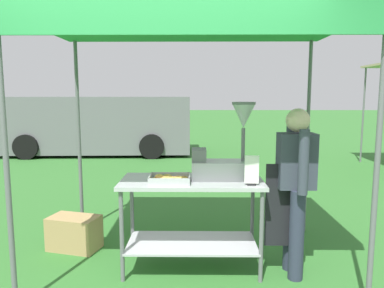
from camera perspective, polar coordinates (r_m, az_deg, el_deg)
ground_plane at (r=8.63m, az=-1.36°, el=-3.96°), size 70.00×70.00×0.00m
stall_canopy at (r=3.64m, az=-0.02°, el=17.19°), size 3.05×1.97×2.44m
donut_cart at (r=3.65m, az=-0.04°, el=-9.36°), size 1.39×0.65×0.91m
donut_tray at (r=3.47m, az=-3.46°, el=-5.56°), size 0.39×0.28×0.07m
donut_fryer at (r=3.59m, az=5.14°, el=-1.54°), size 0.61×0.28×0.76m
menu_sign at (r=3.40m, az=9.30°, el=-4.39°), size 0.13×0.05×0.28m
vendor at (r=3.61m, az=15.74°, el=-5.93°), size 0.45×0.53×1.61m
supply_crate at (r=4.45m, az=-17.88°, el=-13.05°), size 0.61×0.45×0.38m
van_grey at (r=11.20m, az=-14.58°, el=3.01°), size 5.56×2.25×1.69m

